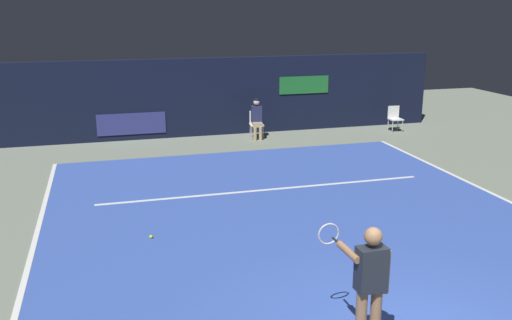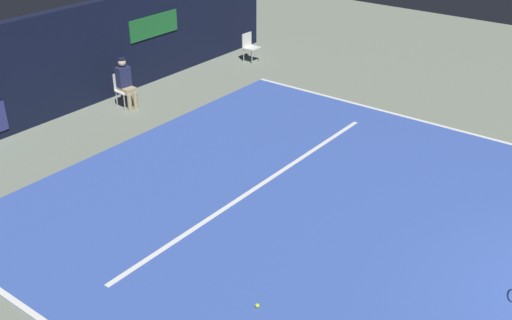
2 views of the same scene
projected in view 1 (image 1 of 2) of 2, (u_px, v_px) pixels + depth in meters
ground_plane at (294, 221)px, 11.36m from camera, size 31.18×31.18×0.00m
court_surface at (294, 220)px, 11.36m from camera, size 10.14×11.44×0.01m
line_sideline_left at (502, 198)px, 12.65m from camera, size 0.10×11.44×0.01m
line_sideline_right at (33, 247)px, 10.07m from camera, size 0.10×11.44×0.01m
line_service at (266, 190)px, 13.22m from camera, size 7.91×0.10×0.01m
back_wall at (214, 97)px, 18.68m from camera, size 15.84×0.33×2.60m
tennis_player at (369, 284)px, 6.73m from camera, size 0.64×0.93×1.73m
line_judge_on_chair at (257, 118)px, 18.21m from camera, size 0.48×0.56×1.32m
courtside_chair_near at (395, 117)px, 19.36m from camera, size 0.46×0.43×0.88m
tennis_ball at (151, 237)px, 10.45m from camera, size 0.07×0.07×0.07m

